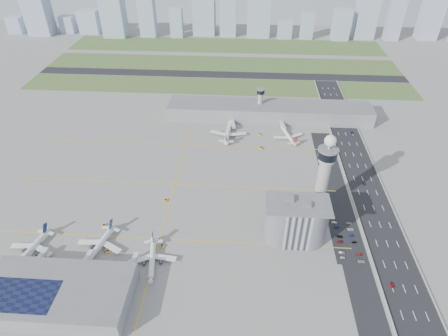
# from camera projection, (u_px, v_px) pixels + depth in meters

# --- Properties ---
(ground) EXTENTS (1000.00, 1000.00, 0.00)m
(ground) POSITION_uv_depth(u_px,v_px,m) (221.00, 212.00, 279.13)
(ground) COLOR gray
(grass_strip_0) EXTENTS (480.00, 50.00, 0.08)m
(grass_strip_0) POSITION_uv_depth(u_px,v_px,m) (218.00, 86.00, 461.11)
(grass_strip_0) COLOR #4A6530
(grass_strip_0) RESTS_ON ground
(grass_strip_1) EXTENTS (480.00, 60.00, 0.08)m
(grass_strip_1) POSITION_uv_depth(u_px,v_px,m) (222.00, 64.00, 521.43)
(grass_strip_1) COLOR #445C2B
(grass_strip_1) RESTS_ON ground
(grass_strip_2) EXTENTS (480.00, 70.00, 0.08)m
(grass_strip_2) POSITION_uv_depth(u_px,v_px,m) (226.00, 45.00, 585.76)
(grass_strip_2) COLOR #46632F
(grass_strip_2) RESTS_ON ground
(runway) EXTENTS (480.00, 22.00, 0.10)m
(runway) POSITION_uv_depth(u_px,v_px,m) (220.00, 75.00, 490.86)
(runway) COLOR black
(runway) RESTS_ON ground
(highway) EXTENTS (28.00, 500.00, 0.10)m
(highway) POSITION_uv_depth(u_px,v_px,m) (378.00, 219.00, 273.00)
(highway) COLOR black
(highway) RESTS_ON ground
(barrier_left) EXTENTS (0.60, 500.00, 1.20)m
(barrier_left) POSITION_uv_depth(u_px,v_px,m) (358.00, 217.00, 273.41)
(barrier_left) COLOR #9E9E99
(barrier_left) RESTS_ON ground
(barrier_right) EXTENTS (0.60, 500.00, 1.20)m
(barrier_right) POSITION_uv_depth(u_px,v_px,m) (398.00, 219.00, 271.93)
(barrier_right) COLOR #9E9E99
(barrier_right) RESTS_ON ground
(landside_road) EXTENTS (18.00, 260.00, 0.08)m
(landside_road) POSITION_uv_depth(u_px,v_px,m) (346.00, 227.00, 266.29)
(landside_road) COLOR black
(landside_road) RESTS_ON ground
(parking_lot) EXTENTS (20.00, 44.00, 0.10)m
(parking_lot) POSITION_uv_depth(u_px,v_px,m) (346.00, 239.00, 256.74)
(parking_lot) COLOR black
(parking_lot) RESTS_ON ground
(taxiway_line_h_0) EXTENTS (260.00, 0.60, 0.01)m
(taxiway_line_h_0) POSITION_uv_depth(u_px,v_px,m) (160.00, 239.00, 257.12)
(taxiway_line_h_0) COLOR yellow
(taxiway_line_h_0) RESTS_ON ground
(taxiway_line_h_1) EXTENTS (260.00, 0.60, 0.01)m
(taxiway_line_h_1) POSITION_uv_depth(u_px,v_px,m) (175.00, 184.00, 305.37)
(taxiway_line_h_1) COLOR yellow
(taxiway_line_h_1) RESTS_ON ground
(taxiway_line_h_2) EXTENTS (260.00, 0.60, 0.01)m
(taxiway_line_h_2) POSITION_uv_depth(u_px,v_px,m) (186.00, 145.00, 353.63)
(taxiway_line_h_2) COLOR yellow
(taxiway_line_h_2) RESTS_ON ground
(taxiway_line_v) EXTENTS (0.60, 260.00, 0.01)m
(taxiway_line_v) POSITION_uv_depth(u_px,v_px,m) (175.00, 184.00, 305.37)
(taxiway_line_v) COLOR yellow
(taxiway_line_v) RESTS_ON ground
(control_tower) EXTENTS (14.00, 14.00, 64.50)m
(control_tower) POSITION_uv_depth(u_px,v_px,m) (324.00, 172.00, 261.00)
(control_tower) COLOR #ADAAA5
(control_tower) RESTS_ON ground
(secondary_tower) EXTENTS (8.60, 8.60, 31.90)m
(secondary_tower) POSITION_uv_depth(u_px,v_px,m) (260.00, 101.00, 387.04)
(secondary_tower) COLOR #ADAAA5
(secondary_tower) RESTS_ON ground
(admin_building) EXTENTS (42.00, 24.00, 33.50)m
(admin_building) POSITION_uv_depth(u_px,v_px,m) (296.00, 221.00, 249.62)
(admin_building) COLOR #B2B2B7
(admin_building) RESTS_ON ground
(terminal_pier) EXTENTS (210.00, 32.00, 15.80)m
(terminal_pier) POSITION_uv_depth(u_px,v_px,m) (269.00, 111.00, 391.35)
(terminal_pier) COLOR gray
(terminal_pier) RESTS_ON ground
(near_terminal) EXTENTS (84.00, 42.00, 13.00)m
(near_terminal) POSITION_uv_depth(u_px,v_px,m) (57.00, 295.00, 214.03)
(near_terminal) COLOR gray
(near_terminal) RESTS_ON ground
(airplane_near_a) EXTENTS (37.95, 42.21, 10.26)m
(airplane_near_a) POSITION_uv_depth(u_px,v_px,m) (30.00, 247.00, 244.74)
(airplane_near_a) COLOR white
(airplane_near_a) RESTS_ON ground
(airplane_near_b) EXTENTS (39.55, 43.89, 10.61)m
(airplane_near_b) POSITION_uv_depth(u_px,v_px,m) (98.00, 243.00, 246.97)
(airplane_near_b) COLOR white
(airplane_near_b) RESTS_ON ground
(airplane_near_c) EXTENTS (36.75, 41.29, 10.28)m
(airplane_near_c) POSITION_uv_depth(u_px,v_px,m) (152.00, 257.00, 237.54)
(airplane_near_c) COLOR white
(airplane_near_c) RESTS_ON ground
(airplane_far_a) EXTENTS (38.05, 44.03, 11.81)m
(airplane_far_a) POSITION_uv_depth(u_px,v_px,m) (228.00, 130.00, 364.68)
(airplane_far_a) COLOR white
(airplane_far_a) RESTS_ON ground
(airplane_far_b) EXTENTS (39.06, 42.55, 9.87)m
(airplane_far_b) POSITION_uv_depth(u_px,v_px,m) (288.00, 133.00, 361.06)
(airplane_far_b) COLOR white
(airplane_far_b) RESTS_ON ground
(jet_bridge_near_0) EXTENTS (5.39, 14.31, 5.70)m
(jet_bridge_near_0) POSITION_uv_depth(u_px,v_px,m) (34.00, 267.00, 234.38)
(jet_bridge_near_0) COLOR silver
(jet_bridge_near_0) RESTS_ON ground
(jet_bridge_near_1) EXTENTS (5.39, 14.31, 5.70)m
(jet_bridge_near_1) POSITION_uv_depth(u_px,v_px,m) (81.00, 269.00, 232.79)
(jet_bridge_near_1) COLOR silver
(jet_bridge_near_1) RESTS_ON ground
(jet_bridge_near_2) EXTENTS (5.39, 14.31, 5.70)m
(jet_bridge_near_2) POSITION_uv_depth(u_px,v_px,m) (128.00, 272.00, 231.20)
(jet_bridge_near_2) COLOR silver
(jet_bridge_near_2) RESTS_ON ground
(jet_bridge_far_0) EXTENTS (5.39, 14.31, 5.70)m
(jet_bridge_far_0) POSITION_uv_depth(u_px,v_px,m) (232.00, 122.00, 383.49)
(jet_bridge_far_0) COLOR silver
(jet_bridge_far_0) RESTS_ON ground
(jet_bridge_far_1) EXTENTS (5.39, 14.31, 5.70)m
(jet_bridge_far_1) POSITION_uv_depth(u_px,v_px,m) (281.00, 123.00, 380.84)
(jet_bridge_far_1) COLOR silver
(jet_bridge_far_1) RESTS_ON ground
(tug_0) EXTENTS (2.07, 3.00, 1.74)m
(tug_0) POSITION_uv_depth(u_px,v_px,m) (104.00, 225.00, 266.46)
(tug_0) COLOR yellow
(tug_0) RESTS_ON ground
(tug_1) EXTENTS (3.82, 3.62, 1.83)m
(tug_1) POSITION_uv_depth(u_px,v_px,m) (108.00, 251.00, 247.20)
(tug_1) COLOR orange
(tug_1) RESTS_ON ground
(tug_2) EXTENTS (3.09, 2.24, 1.72)m
(tug_2) POSITION_uv_depth(u_px,v_px,m) (162.00, 246.00, 250.87)
(tug_2) COLOR gold
(tug_2) RESTS_ON ground
(tug_3) EXTENTS (3.01, 3.41, 1.65)m
(tug_3) POSITION_uv_depth(u_px,v_px,m) (165.00, 200.00, 288.52)
(tug_3) COLOR #FD9A01
(tug_3) RESTS_ON ground
(tug_4) EXTENTS (3.46, 2.95, 1.70)m
(tug_4) POSITION_uv_depth(u_px,v_px,m) (260.00, 134.00, 367.51)
(tug_4) COLOR #E7A407
(tug_4) RESTS_ON ground
(tug_5) EXTENTS (4.22, 4.14, 2.04)m
(tug_5) POSITION_uv_depth(u_px,v_px,m) (261.00, 148.00, 347.49)
(tug_5) COLOR orange
(tug_5) RESTS_ON ground
(car_lot_0) EXTENTS (3.34, 1.55, 1.11)m
(car_lot_0) POSITION_uv_depth(u_px,v_px,m) (343.00, 257.00, 243.37)
(car_lot_0) COLOR white
(car_lot_0) RESTS_ON ground
(car_lot_1) EXTENTS (4.11, 1.99, 1.30)m
(car_lot_1) POSITION_uv_depth(u_px,v_px,m) (342.00, 252.00, 246.71)
(car_lot_1) COLOR gray
(car_lot_1) RESTS_ON ground
(car_lot_2) EXTENTS (4.26, 2.17, 1.15)m
(car_lot_2) POSITION_uv_depth(u_px,v_px,m) (340.00, 242.00, 254.47)
(car_lot_2) COLOR maroon
(car_lot_2) RESTS_ON ground
(car_lot_3) EXTENTS (4.30, 2.08, 1.21)m
(car_lot_3) POSITION_uv_depth(u_px,v_px,m) (340.00, 236.00, 258.24)
(car_lot_3) COLOR black
(car_lot_3) RESTS_ON ground
(car_lot_4) EXTENTS (3.60, 1.79, 1.18)m
(car_lot_4) POSITION_uv_depth(u_px,v_px,m) (337.00, 227.00, 265.51)
(car_lot_4) COLOR navy
(car_lot_4) RESTS_ON ground
(car_lot_5) EXTENTS (3.66, 1.45, 1.19)m
(car_lot_5) POSITION_uv_depth(u_px,v_px,m) (334.00, 222.00, 269.26)
(car_lot_5) COLOR silver
(car_lot_5) RESTS_ON ground
(car_lot_6) EXTENTS (4.72, 2.20, 1.31)m
(car_lot_6) POSITION_uv_depth(u_px,v_px,m) (362.00, 262.00, 240.58)
(car_lot_6) COLOR #B1B1B2
(car_lot_6) RESTS_ON ground
(car_lot_7) EXTENTS (4.23, 1.74, 1.23)m
(car_lot_7) POSITION_uv_depth(u_px,v_px,m) (359.00, 254.00, 245.48)
(car_lot_7) COLOR #AA2917
(car_lot_7) RESTS_ON ground
(car_lot_8) EXTENTS (3.51, 1.76, 1.15)m
(car_lot_8) POSITION_uv_depth(u_px,v_px,m) (354.00, 242.00, 254.07)
(car_lot_8) COLOR black
(car_lot_8) RESTS_ON ground
(car_lot_9) EXTENTS (3.73, 1.51, 1.21)m
(car_lot_9) POSITION_uv_depth(u_px,v_px,m) (351.00, 236.00, 258.86)
(car_lot_9) COLOR #121949
(car_lot_9) RESTS_ON ground
(car_lot_10) EXTENTS (4.40, 2.51, 1.16)m
(car_lot_10) POSITION_uv_depth(u_px,v_px,m) (351.00, 229.00, 263.74)
(car_lot_10) COLOR white
(car_lot_10) RESTS_ON ground
(car_lot_11) EXTENTS (4.09, 1.78, 1.17)m
(car_lot_11) POSITION_uv_depth(u_px,v_px,m) (349.00, 223.00, 268.57)
(car_lot_11) COLOR #AEAEAE
(car_lot_11) RESTS_ON ground
(car_hw_0) EXTENTS (1.99, 3.94, 1.29)m
(car_hw_0) POSITION_uv_depth(u_px,v_px,m) (392.00, 285.00, 226.15)
(car_hw_0) COLOR #AA0E19
(car_hw_0) RESTS_ON ground
(car_hw_1) EXTENTS (1.45, 3.65, 1.18)m
(car_hw_1) POSITION_uv_depth(u_px,v_px,m) (364.00, 184.00, 305.11)
(car_hw_1) COLOR black
(car_hw_1) RESTS_ON ground
(car_hw_2) EXTENTS (2.47, 4.56, 1.21)m
(car_hw_2) POSITION_uv_depth(u_px,v_px,m) (352.00, 133.00, 370.58)
(car_hw_2) COLOR navy
(car_hw_2) RESTS_ON ground
(car_hw_4) EXTENTS (1.72, 3.35, 1.09)m
(car_hw_4) POSITION_uv_depth(u_px,v_px,m) (328.00, 106.00, 416.25)
(car_hw_4) COLOR #909BA7
(car_hw_4) RESTS_ON ground
(skyline_bldg_0) EXTENTS (24.05, 19.24, 26.50)m
(skyline_bldg_0) POSITION_uv_depth(u_px,v_px,m) (16.00, 25.00, 630.46)
(skyline_bldg_0) COLOR #9EADC1
(skyline_bldg_0) RESTS_ON ground
(skyline_bldg_1) EXTENTS (37.63, 30.10, 65.60)m
(skyline_bldg_1) POSITION_uv_depth(u_px,v_px,m) (38.00, 14.00, 613.13)
(skyline_bldg_1) COLOR #9EADC1
(skyline_bldg_1) RESTS_ON ground
(skyline_bldg_2) EXTENTS (22.81, 18.25, 26.79)m
(skyline_bldg_2) POSITION_uv_depth(u_px,v_px,m) (68.00, 24.00, 632.59)
(skyline_bldg_2) COLOR #9EADC1
(skyline_bldg_2) RESTS_ON ground
(skyline_bldg_3) EXTENTS (32.30, 25.84, 36.93)m
(skyline_bldg_3) POSITION_uv_depth(u_px,v_px,m) (90.00, 21.00, 628.49)
(skyline_bldg_3) COLOR #9EADC1
(skyline_bldg_3) RESTS_ON ground
(skyline_bldg_4) EXTENTS (35.81, 28.65, 60.36)m
(skyline_bldg_4) POSITION_uv_depth(u_px,v_px,m) (114.00, 17.00, 606.01)
(skyline_bldg_4) COLOR #9EADC1
(skyline_bldg_4) RESTS_ON ground
(skyline_bldg_5) EXTENTS (25.49, 20.39, 66.89)m
(skyline_bldg_5) POSITION_uv_depth(u_px,v_px,m) (147.00, 15.00, 604.79)
(skyline_bldg_5) COLOR #9EADC1
(skyline_bldg_5) RESTS_ON ground
(skyline_bldg_6) EXTENTS (20.04, 16.03, 45.20)m
(skyline_bldg_6) POSITION_uv_depth(u_px,v_px,m) (177.00, 23.00, 607.28)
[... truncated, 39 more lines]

